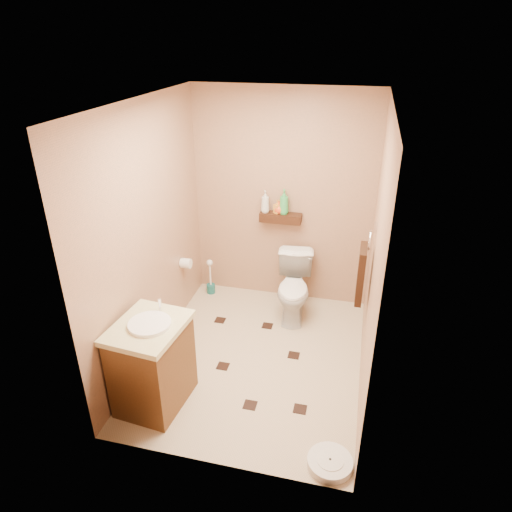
# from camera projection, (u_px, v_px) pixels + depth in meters

# --- Properties ---
(ground) EXTENTS (2.50, 2.50, 0.00)m
(ground) POSITION_uv_depth(u_px,v_px,m) (256.00, 358.00, 4.47)
(ground) COLOR #CAB194
(ground) RESTS_ON ground
(wall_back) EXTENTS (2.00, 0.04, 2.40)m
(wall_back) POSITION_uv_depth(u_px,v_px,m) (282.00, 200.00, 5.01)
(wall_back) COLOR #9F755B
(wall_back) RESTS_ON ground
(wall_front) EXTENTS (2.00, 0.04, 2.40)m
(wall_front) POSITION_uv_depth(u_px,v_px,m) (209.00, 331.00, 2.84)
(wall_front) COLOR #9F755B
(wall_front) RESTS_ON ground
(wall_left) EXTENTS (0.04, 2.50, 2.40)m
(wall_left) POSITION_uv_depth(u_px,v_px,m) (149.00, 236.00, 4.14)
(wall_left) COLOR #9F755B
(wall_left) RESTS_ON ground
(wall_right) EXTENTS (0.04, 2.50, 2.40)m
(wall_right) POSITION_uv_depth(u_px,v_px,m) (375.00, 260.00, 3.72)
(wall_right) COLOR #9F755B
(wall_right) RESTS_ON ground
(ceiling) EXTENTS (2.00, 2.50, 0.02)m
(ceiling) POSITION_uv_depth(u_px,v_px,m) (256.00, 102.00, 3.39)
(ceiling) COLOR silver
(ceiling) RESTS_ON wall_back
(wall_shelf) EXTENTS (0.46, 0.14, 0.10)m
(wall_shelf) POSITION_uv_depth(u_px,v_px,m) (281.00, 218.00, 5.03)
(wall_shelf) COLOR #371D0F
(wall_shelf) RESTS_ON wall_back
(floor_accents) EXTENTS (1.17, 1.28, 0.01)m
(floor_accents) POSITION_uv_depth(u_px,v_px,m) (258.00, 360.00, 4.43)
(floor_accents) COLOR black
(floor_accents) RESTS_ON ground
(toilet) EXTENTS (0.47, 0.72, 0.70)m
(toilet) POSITION_uv_depth(u_px,v_px,m) (294.00, 288.00, 4.98)
(toilet) COLOR white
(toilet) RESTS_ON ground
(vanity) EXTENTS (0.59, 0.69, 0.91)m
(vanity) POSITION_uv_depth(u_px,v_px,m) (153.00, 363.00, 3.78)
(vanity) COLOR brown
(vanity) RESTS_ON ground
(bathroom_scale) EXTENTS (0.38, 0.38, 0.07)m
(bathroom_scale) POSITION_uv_depth(u_px,v_px,m) (330.00, 463.00, 3.35)
(bathroom_scale) COLOR white
(bathroom_scale) RESTS_ON ground
(toilet_brush) EXTENTS (0.10, 0.10, 0.45)m
(toilet_brush) POSITION_uv_depth(u_px,v_px,m) (211.00, 281.00, 5.50)
(toilet_brush) COLOR #175E5E
(toilet_brush) RESTS_ON ground
(towel_ring) EXTENTS (0.12, 0.30, 0.76)m
(towel_ring) POSITION_uv_depth(u_px,v_px,m) (362.00, 272.00, 4.07)
(towel_ring) COLOR silver
(towel_ring) RESTS_ON wall_right
(toilet_paper) EXTENTS (0.12, 0.11, 0.12)m
(toilet_paper) POSITION_uv_depth(u_px,v_px,m) (186.00, 263.00, 4.96)
(toilet_paper) COLOR white
(toilet_paper) RESTS_ON wall_left
(bottle_a) EXTENTS (0.13, 0.13, 0.24)m
(bottle_a) POSITION_uv_depth(u_px,v_px,m) (265.00, 202.00, 4.99)
(bottle_a) COLOR beige
(bottle_a) RESTS_ON wall_shelf
(bottle_b) EXTENTS (0.10, 0.10, 0.15)m
(bottle_b) POSITION_uv_depth(u_px,v_px,m) (277.00, 207.00, 4.98)
(bottle_b) COLOR orange
(bottle_b) RESTS_ON wall_shelf
(bottle_c) EXTENTS (0.15, 0.15, 0.14)m
(bottle_c) POSITION_uv_depth(u_px,v_px,m) (279.00, 207.00, 4.98)
(bottle_c) COLOR #F94C1D
(bottle_c) RESTS_ON wall_shelf
(bottle_d) EXTENTS (0.12, 0.12, 0.27)m
(bottle_d) POSITION_uv_depth(u_px,v_px,m) (284.00, 202.00, 4.94)
(bottle_d) COLOR green
(bottle_d) RESTS_ON wall_shelf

